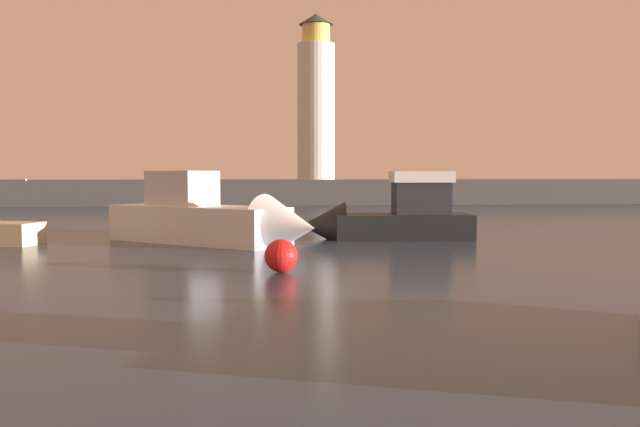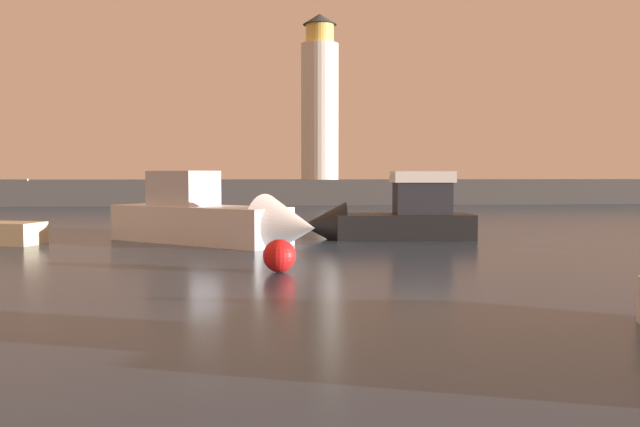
% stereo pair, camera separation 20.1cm
% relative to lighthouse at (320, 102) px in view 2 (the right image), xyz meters
% --- Properties ---
extents(ground_plane, '(220.00, 220.00, 0.00)m').
position_rel_lighthouse_xyz_m(ground_plane, '(-4.24, -28.02, -8.96)').
color(ground_plane, '#2D3D51').
extents(breakwater, '(70.28, 4.31, 2.18)m').
position_rel_lighthouse_xyz_m(breakwater, '(-4.24, 0.00, -7.87)').
color(breakwater, '#423F3D').
rests_on(breakwater, ground_plane).
extents(lighthouse, '(3.25, 3.25, 14.32)m').
position_rel_lighthouse_xyz_m(lighthouse, '(0.00, 0.00, 0.00)').
color(lighthouse, silver).
rests_on(lighthouse, breakwater).
extents(motorboat_0, '(7.04, 2.36, 3.16)m').
position_rel_lighthouse_xyz_m(motorboat_0, '(-0.23, -31.80, -8.08)').
color(motorboat_0, black).
rests_on(motorboat_0, ground_plane).
extents(motorboat_3, '(8.54, 7.38, 3.14)m').
position_rel_lighthouse_xyz_m(motorboat_3, '(-6.86, -33.08, -8.05)').
color(motorboat_3, white).
rests_on(motorboat_3, ground_plane).
extents(mooring_buoy, '(0.89, 0.89, 0.89)m').
position_rel_lighthouse_xyz_m(mooring_buoy, '(-4.87, -40.73, -8.51)').
color(mooring_buoy, red).
rests_on(mooring_buoy, ground_plane).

